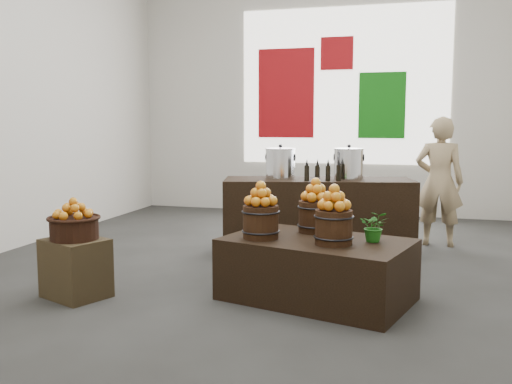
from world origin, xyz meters
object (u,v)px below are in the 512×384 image
(display_table, at_px, (317,269))
(stock_pot_center, at_px, (349,165))
(counter, at_px, (318,217))
(crate, at_px, (76,268))
(wicker_basket, at_px, (74,229))
(shopper, at_px, (439,182))
(stock_pot_left, at_px, (280,164))

(display_table, distance_m, stock_pot_center, 1.84)
(counter, xyz_separation_m, stock_pot_center, (0.32, 0.08, 0.57))
(crate, relative_size, wicker_basket, 1.25)
(wicker_basket, bearing_deg, counter, 51.13)
(counter, bearing_deg, shopper, 19.19)
(crate, xyz_separation_m, shopper, (2.97, 2.91, 0.51))
(display_table, xyz_separation_m, stock_pot_left, (-0.67, 1.51, 0.74))
(crate, bearing_deg, stock_pot_center, 47.27)
(wicker_basket, relative_size, stock_pot_left, 1.25)
(crate, height_order, shopper, shopper)
(stock_pot_left, relative_size, shopper, 0.21)
(stock_pot_center, bearing_deg, counter, -166.51)
(wicker_basket, distance_m, stock_pot_center, 2.97)
(display_table, relative_size, shopper, 0.96)
(stock_pot_center, bearing_deg, shopper, 37.65)
(stock_pot_left, relative_size, stock_pot_center, 1.00)
(crate, xyz_separation_m, stock_pot_center, (2.00, 2.16, 0.75))
(crate, relative_size, display_table, 0.34)
(wicker_basket, height_order, shopper, shopper)
(wicker_basket, relative_size, shopper, 0.26)
(display_table, bearing_deg, counter, 114.69)
(counter, bearing_deg, display_table, -94.30)
(display_table, relative_size, stock_pot_center, 4.63)
(display_table, bearing_deg, wicker_basket, -150.79)
(wicker_basket, bearing_deg, display_table, 13.70)
(stock_pot_center, bearing_deg, stock_pot_left, -166.51)
(wicker_basket, bearing_deg, stock_pot_left, 57.32)
(crate, distance_m, display_table, 2.00)
(crate, distance_m, stock_pot_left, 2.48)
(stock_pot_left, bearing_deg, display_table, -66.27)
(crate, height_order, counter, counter)
(display_table, xyz_separation_m, counter, (-0.26, 1.61, 0.16))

